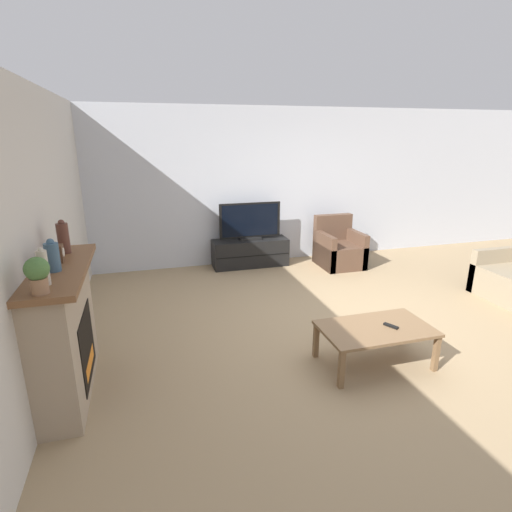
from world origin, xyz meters
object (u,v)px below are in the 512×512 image
fireplace (65,331)px  mantel_clock (59,254)px  coffee_table (376,331)px  mantel_vase_centre_left (52,256)px  armchair (339,250)px  potted_plant (37,273)px  tv_stand (250,253)px  tv (250,222)px  mantel_vase_right (63,237)px  mantel_vase_left (43,267)px  remote (391,326)px

fireplace → mantel_clock: size_ratio=9.42×
mantel_clock → coffee_table: 3.03m
mantel_vase_centre_left → armchair: 4.95m
potted_plant → coffee_table: potted_plant is taller
fireplace → armchair: bearing=33.6°
tv_stand → tv: 0.54m
mantel_vase_right → mantel_clock: mantel_vase_right is taller
mantel_vase_left → mantel_vase_right: mantel_vase_right is taller
mantel_vase_left → coffee_table: size_ratio=0.26×
mantel_vase_right → fireplace: bearing=-92.3°
mantel_clock → mantel_vase_left: bearing=-90.1°
mantel_clock → armchair: mantel_clock is taller
tv → remote: bearing=-81.4°
remote → mantel_vase_right: bearing=137.6°
potted_plant → tv_stand: 4.54m
fireplace → mantel_vase_left: mantel_vase_left is taller
fireplace → tv_stand: fireplace is taller
mantel_vase_centre_left → tv_stand: (2.47, 3.16, -1.07)m
mantel_vase_left → mantel_clock: 0.57m
remote → mantel_clock: bearing=142.7°
tv_stand → armchair: size_ratio=1.53×
fireplace → remote: (3.01, -0.38, -0.19)m
mantel_vase_right → armchair: bearing=29.2°
fireplace → tv: bearing=50.7°
potted_plant → mantel_vase_centre_left: bearing=90.0°
mantel_vase_centre_left → mantel_clock: size_ratio=1.79×
mantel_vase_right → tv: mantel_vase_right is taller
mantel_vase_right → coffee_table: 3.11m
mantel_clock → tv_stand: bearing=49.6°
remote → mantel_vase_centre_left: bearing=147.4°
fireplace → mantel_vase_right: bearing=87.7°
tv_stand → fireplace: bearing=-129.2°
remote → tv_stand: bearing=71.2°
coffee_table → mantel_vase_right: bearing=164.8°
mantel_clock → mantel_vase_centre_left: bearing=-90.2°
tv_stand → coffee_table: bearing=-83.7°
potted_plant → armchair: (3.99, 3.26, -1.05)m
mantel_vase_right → mantel_clock: 0.29m
armchair → mantel_clock: bearing=-147.8°
mantel_vase_centre_left → coffee_table: bearing=-4.9°
tv → armchair: bearing=-14.6°
armchair → remote: 3.19m
remote → coffee_table: bearing=140.1°
mantel_vase_right → coffee_table: size_ratio=0.29×
potted_plant → tv: 4.44m
coffee_table → potted_plant: bearing=-174.9°
fireplace → mantel_clock: bearing=82.9°
fireplace → tv: 3.94m
mantel_vase_right → mantel_clock: (0.00, -0.28, -0.07)m
mantel_clock → remote: (2.99, -0.52, -0.84)m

